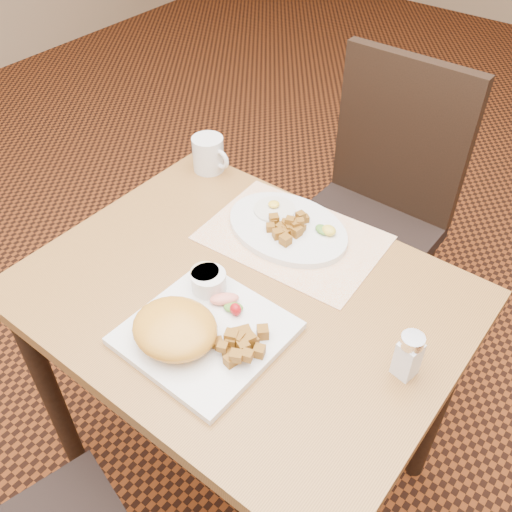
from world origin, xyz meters
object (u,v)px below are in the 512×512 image
object	(u,v)px
table	(243,325)
chair_far	(374,203)
salt_shaker	(409,355)
coffee_mug	(209,154)
plate_square	(206,333)
plate_oval	(287,228)

from	to	relation	value
table	chair_far	world-z (taller)	chair_far
salt_shaker	coffee_mug	world-z (taller)	salt_shaker
chair_far	salt_shaker	size ratio (longest dim) A/B	9.70
table	plate_square	xyz separation A→B (m)	(0.02, -0.14, 0.12)
plate_oval	table	bearing A→B (deg)	-80.05
chair_far	plate_square	world-z (taller)	chair_far
coffee_mug	table	bearing A→B (deg)	-40.45
table	coffee_mug	bearing A→B (deg)	139.55
plate_oval	coffee_mug	bearing A→B (deg)	165.01
plate_square	salt_shaker	bearing A→B (deg)	24.75
table	chair_far	distance (m)	0.72
table	salt_shaker	xyz separation A→B (m)	(0.36, 0.02, 0.16)
plate_square	coffee_mug	size ratio (longest dim) A/B	2.45
plate_square	plate_oval	size ratio (longest dim) A/B	0.92
chair_far	plate_oval	world-z (taller)	chair_far
table	chair_far	size ratio (longest dim) A/B	0.93
table	plate_square	size ratio (longest dim) A/B	3.21
plate_square	table	bearing A→B (deg)	98.65
plate_oval	plate_square	bearing A→B (deg)	-80.54
table	coffee_mug	size ratio (longest dim) A/B	7.86
table	salt_shaker	bearing A→B (deg)	3.53
table	coffee_mug	xyz separation A→B (m)	(-0.36, 0.30, 0.16)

